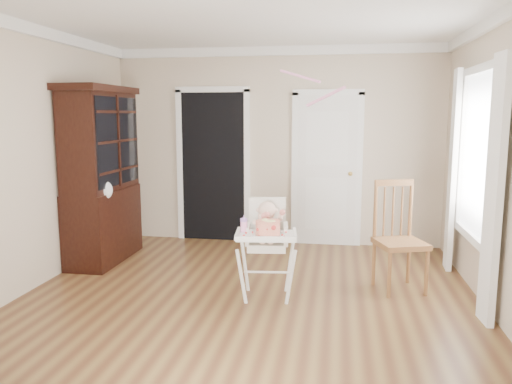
% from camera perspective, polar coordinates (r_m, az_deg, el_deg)
% --- Properties ---
extents(floor, '(5.00, 5.00, 0.00)m').
position_cam_1_polar(floor, '(4.82, -1.49, -13.04)').
color(floor, '#51301B').
rests_on(floor, ground).
extents(ceiling, '(5.00, 5.00, 0.00)m').
position_cam_1_polar(ceiling, '(4.56, -1.63, 20.30)').
color(ceiling, white).
rests_on(ceiling, wall_back).
extents(wall_back, '(4.50, 0.00, 4.50)m').
position_cam_1_polar(wall_back, '(6.95, 2.34, 5.18)').
color(wall_back, beige).
rests_on(wall_back, floor).
extents(wall_left, '(0.00, 5.00, 5.00)m').
position_cam_1_polar(wall_left, '(5.39, -25.82, 3.23)').
color(wall_left, beige).
rests_on(wall_left, floor).
extents(wall_right, '(0.00, 5.00, 5.00)m').
position_cam_1_polar(wall_right, '(4.63, 26.98, 2.37)').
color(wall_right, beige).
rests_on(wall_right, floor).
extents(crown_molding, '(4.50, 5.00, 0.12)m').
position_cam_1_polar(crown_molding, '(4.55, -1.63, 19.56)').
color(crown_molding, white).
rests_on(crown_molding, ceiling).
extents(doorway, '(1.06, 0.05, 2.22)m').
position_cam_1_polar(doorway, '(7.12, -4.91, 3.29)').
color(doorway, black).
rests_on(doorway, wall_back).
extents(closet_door, '(0.96, 0.09, 2.13)m').
position_cam_1_polar(closet_door, '(6.91, 8.08, 2.37)').
color(closet_door, white).
rests_on(closet_door, wall_back).
extents(window_right, '(0.13, 1.84, 2.30)m').
position_cam_1_polar(window_right, '(5.38, 23.66, 2.69)').
color(window_right, white).
rests_on(window_right, wall_right).
extents(high_chair, '(0.64, 0.76, 1.00)m').
position_cam_1_polar(high_chair, '(4.88, 1.24, -5.12)').
color(high_chair, white).
rests_on(high_chair, floor).
extents(baby, '(0.30, 0.22, 0.41)m').
position_cam_1_polar(baby, '(4.88, 1.27, -3.54)').
color(baby, beige).
rests_on(baby, high_chair).
extents(cake, '(0.29, 0.29, 0.14)m').
position_cam_1_polar(cake, '(4.61, 1.37, -4.10)').
color(cake, silver).
rests_on(cake, high_chair).
extents(sippy_cup, '(0.07, 0.07, 0.16)m').
position_cam_1_polar(sippy_cup, '(4.73, -1.40, -3.76)').
color(sippy_cup, '#FF9BD3').
rests_on(sippy_cup, high_chair).
extents(china_cabinet, '(0.56, 1.26, 2.13)m').
position_cam_1_polar(china_cabinet, '(6.35, -17.21, 1.87)').
color(china_cabinet, black).
rests_on(china_cabinet, floor).
extents(dining_chair, '(0.58, 0.58, 1.13)m').
position_cam_1_polar(dining_chair, '(5.34, 16.03, -5.25)').
color(dining_chair, brown).
rests_on(dining_chair, floor).
extents(streamer, '(0.41, 0.31, 0.15)m').
position_cam_1_polar(streamer, '(4.87, 5.03, 13.06)').
color(streamer, pink).
rests_on(streamer, ceiling).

